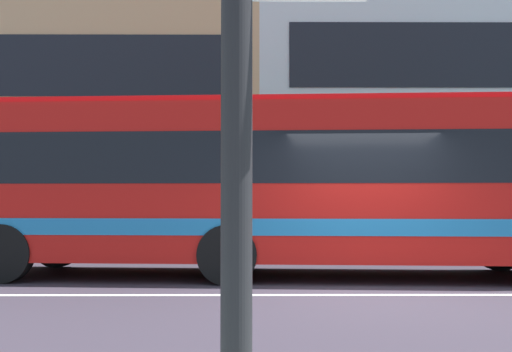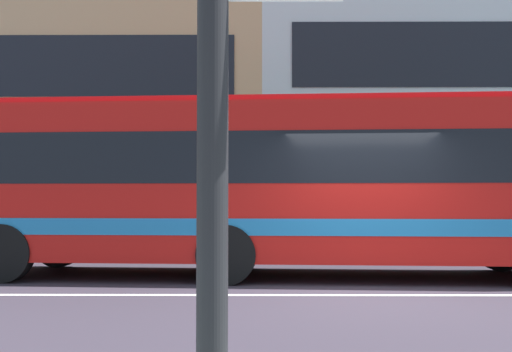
# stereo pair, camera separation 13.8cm
# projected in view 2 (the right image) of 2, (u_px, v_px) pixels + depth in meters

# --- Properties ---
(ground_plane) EXTENTS (160.00, 160.00, 0.00)m
(ground_plane) POSITION_uv_depth(u_px,v_px,m) (372.00, 295.00, 9.10)
(ground_plane) COLOR #38303B
(lane_centre_line) EXTENTS (60.00, 0.16, 0.01)m
(lane_centre_line) POSITION_uv_depth(u_px,v_px,m) (372.00, 295.00, 9.10)
(lane_centre_line) COLOR silver
(lane_centre_line) RESTS_ON ground_plane
(hedge_row_far) EXTENTS (16.95, 1.10, 1.00)m
(hedge_row_far) POSITION_uv_depth(u_px,v_px,m) (404.00, 237.00, 14.86)
(hedge_row_far) COLOR #2C6535
(hedge_row_far) RESTS_ON ground_plane
(transit_bus) EXTENTS (11.16, 3.33, 3.20)m
(transit_bus) POSITION_uv_depth(u_px,v_px,m) (270.00, 181.00, 11.40)
(transit_bus) COLOR red
(transit_bus) RESTS_ON ground_plane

